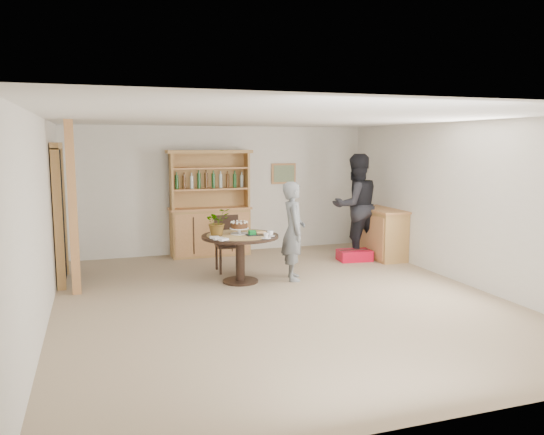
{
  "coord_description": "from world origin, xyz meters",
  "views": [
    {
      "loc": [
        -2.38,
        -6.78,
        2.17
      ],
      "look_at": [
        0.15,
        0.77,
        1.05
      ],
      "focal_mm": 35.0,
      "sensor_mm": 36.0,
      "label": 1
    }
  ],
  "objects": [
    {
      "name": "ground",
      "position": [
        0.0,
        0.0,
        0.0
      ],
      "size": [
        7.0,
        7.0,
        0.0
      ],
      "primitive_type": "plane",
      "color": "tan",
      "rests_on": "ground"
    },
    {
      "name": "room_shell",
      "position": [
        0.0,
        0.01,
        1.74
      ],
      "size": [
        6.04,
        7.04,
        2.52
      ],
      "color": "white",
      "rests_on": "ground"
    },
    {
      "name": "doorway",
      "position": [
        -2.93,
        2.0,
        1.11
      ],
      "size": [
        0.13,
        1.1,
        2.18
      ],
      "color": "black",
      "rests_on": "ground"
    },
    {
      "name": "pine_post",
      "position": [
        -2.7,
        1.2,
        1.25
      ],
      "size": [
        0.12,
        0.12,
        2.5
      ],
      "primitive_type": "cube",
      "color": "tan",
      "rests_on": "ground"
    },
    {
      "name": "hutch",
      "position": [
        -0.3,
        3.24,
        0.69
      ],
      "size": [
        1.62,
        0.54,
        2.04
      ],
      "color": "tan",
      "rests_on": "ground"
    },
    {
      "name": "sideboard",
      "position": [
        2.74,
        2.0,
        0.47
      ],
      "size": [
        0.54,
        1.26,
        0.94
      ],
      "color": "tan",
      "rests_on": "ground"
    },
    {
      "name": "dining_table",
      "position": [
        -0.28,
        1.08,
        0.6
      ],
      "size": [
        1.2,
        1.2,
        0.76
      ],
      "color": "black",
      "rests_on": "ground"
    },
    {
      "name": "dining_chair",
      "position": [
        -0.27,
        1.91,
        0.54
      ],
      "size": [
        0.43,
        0.43,
        0.95
      ],
      "rotation": [
        0.0,
        0.0,
        -0.03
      ],
      "color": "black",
      "rests_on": "ground"
    },
    {
      "name": "birthday_cake",
      "position": [
        -0.28,
        1.13,
        0.88
      ],
      "size": [
        0.3,
        0.3,
        0.2
      ],
      "color": "white",
      "rests_on": "dining_table"
    },
    {
      "name": "flower_vase",
      "position": [
        -0.63,
        1.13,
        0.97
      ],
      "size": [
        0.47,
        0.44,
        0.42
      ],
      "primitive_type": "imported",
      "rotation": [
        0.0,
        0.0,
        0.35
      ],
      "color": "#3F7233",
      "rests_on": "dining_table"
    },
    {
      "name": "gift_tray",
      "position": [
        -0.06,
        0.96,
        0.79
      ],
      "size": [
        0.3,
        0.2,
        0.08
      ],
      "color": "black",
      "rests_on": "dining_table"
    },
    {
      "name": "coffee_cup_a",
      "position": [
        0.12,
        0.8,
        0.8
      ],
      "size": [
        0.15,
        0.15,
        0.09
      ],
      "color": "white",
      "rests_on": "dining_table"
    },
    {
      "name": "coffee_cup_b",
      "position": [
        0.0,
        0.63,
        0.79
      ],
      "size": [
        0.15,
        0.15,
        0.08
      ],
      "color": "white",
      "rests_on": "dining_table"
    },
    {
      "name": "napkins",
      "position": [
        -0.69,
        0.77,
        0.77
      ],
      "size": [
        0.24,
        0.33,
        0.03
      ],
      "color": "white",
      "rests_on": "dining_table"
    },
    {
      "name": "teen_boy",
      "position": [
        0.57,
        0.98,
        0.79
      ],
      "size": [
        0.5,
        0.64,
        1.57
      ],
      "primitive_type": "imported",
      "rotation": [
        0.0,
        0.0,
        1.34
      ],
      "color": "slate",
      "rests_on": "ground"
    },
    {
      "name": "adult_person",
      "position": [
        2.31,
        2.2,
        0.99
      ],
      "size": [
        1.02,
        0.82,
        1.97
      ],
      "primitive_type": "imported",
      "rotation": [
        0.0,
        0.0,
        3.22
      ],
      "color": "black",
      "rests_on": "ground"
    },
    {
      "name": "red_suitcase",
      "position": [
        2.14,
        1.9,
        0.1
      ],
      "size": [
        0.64,
        0.46,
        0.21
      ],
      "rotation": [
        0.0,
        0.0,
        -0.11
      ],
      "color": "red",
      "rests_on": "ground"
    }
  ]
}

